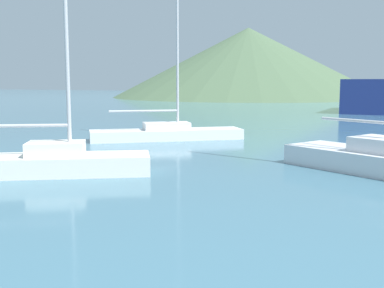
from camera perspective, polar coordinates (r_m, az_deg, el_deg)
name	(u,v)px	position (r m, az deg, el deg)	size (l,w,h in m)	color
sailboat_inner	(167,131)	(22.97, -3.01, 1.51)	(6.71, 5.70, 9.71)	white
sailboat_middle	(56,159)	(14.96, -15.77, -1.70)	(5.56, 4.29, 10.20)	white
hill_west	(248,63)	(84.50, 6.66, 9.57)	(46.30, 46.30, 11.79)	#4C6647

